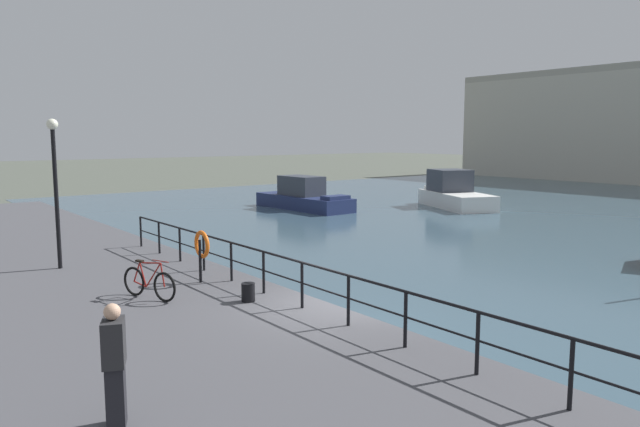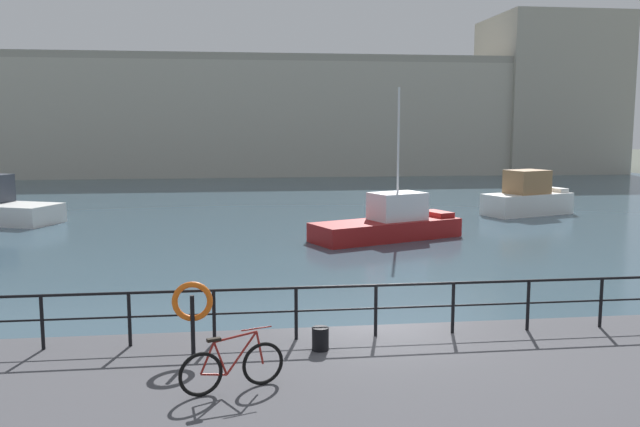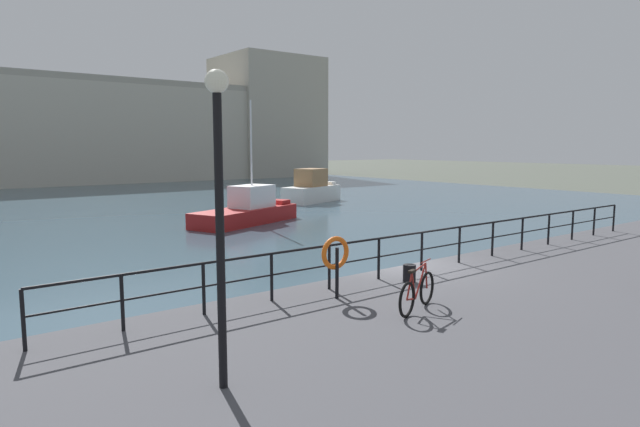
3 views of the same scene
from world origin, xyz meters
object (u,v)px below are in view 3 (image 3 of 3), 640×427
Objects in this scene: moored_red_daysailer at (248,210)px; mooring_bollard at (409,273)px; parked_bicycle at (417,292)px; harbor_building at (90,129)px; life_ring_stand at (336,255)px; quay_lamp_post at (219,188)px; moored_green_narrowboat at (312,189)px.

moored_red_daysailer reaches higher than mooring_bollard.
harbor_building is at bearing 60.95° from parked_bicycle.
quay_lamp_post reaches higher than life_ring_stand.
harbor_building reaches higher than life_ring_stand.
harbor_building is 13.52× the size of moored_green_narrowboat.
moored_red_daysailer reaches higher than life_ring_stand.
moored_green_narrowboat is 34.76m from quay_lamp_post.
harbor_building is 173.33× the size of mooring_bollard.
harbor_building is 45.23× the size of parked_bicycle.
moored_green_narrowboat is 28.82m from mooring_bollard.
moored_red_daysailer is 12.15m from moored_green_narrowboat.
moored_red_daysailer is (-2.89, -41.71, -5.57)m from harbor_building.
mooring_bollard is at bearing -97.99° from harbor_building.
mooring_bollard is 7.44m from quay_lamp_post.
harbor_building is 10.40× the size of moored_red_daysailer.
quay_lamp_post is at bearing -142.94° from moored_red_daysailer.
life_ring_stand is 5.18m from quay_lamp_post.
moored_green_narrowboat is 12.82× the size of mooring_bollard.
life_ring_stand is at bearing 31.78° from quay_lamp_post.
parked_bicycle is at bearing -142.59° from moored_green_narrowboat.
moored_red_daysailer is 1.30× the size of moored_green_narrowboat.
moored_red_daysailer is at bearing 59.09° from quay_lamp_post.
moored_green_narrowboat is 3.34× the size of parked_bicycle.
parked_bicycle is 3.83× the size of mooring_bollard.
parked_bicycle is 0.39× the size of quay_lamp_post.
moored_green_narrowboat is at bearing 14.04° from moored_red_daysailer.
moored_green_narrowboat reaches higher than life_ring_stand.
quay_lamp_post is at bearing -148.64° from moored_green_narrowboat.
moored_green_narrowboat is at bearing 54.27° from life_ring_stand.
quay_lamp_post is (-4.12, -2.55, 1.84)m from life_ring_stand.
harbor_building is at bearing 79.76° from life_ring_stand.
life_ring_stand is at bearing -145.57° from moored_green_narrowboat.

